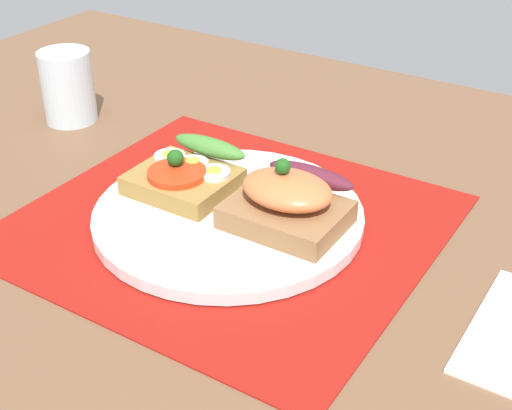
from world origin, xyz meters
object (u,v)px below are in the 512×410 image
plate (228,216)px  sandwich_salmon (289,200)px  sandwich_egg_tomato (187,174)px  drinking_glass (68,87)px

plate → sandwich_salmon: sandwich_salmon is taller
sandwich_egg_tomato → drinking_glass: (-23.19, 7.71, 1.31)cm
sandwich_salmon → sandwich_egg_tomato: bearing=179.0°
plate → sandwich_salmon: bearing=13.1°
sandwich_salmon → drinking_glass: (-34.52, 7.92, 0.56)cm
sandwich_egg_tomato → sandwich_salmon: bearing=-1.0°
plate → sandwich_egg_tomato: sandwich_egg_tomato is taller
plate → sandwich_egg_tomato: bearing=165.2°
drinking_glass → sandwich_egg_tomato: bearing=-18.4°
plate → drinking_glass: (-28.90, 9.22, 3.34)cm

